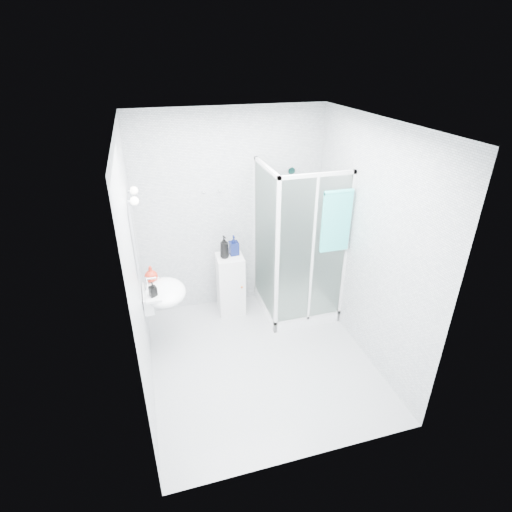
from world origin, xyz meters
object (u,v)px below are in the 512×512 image
object	(u,v)px
wall_basin	(162,293)
soap_dispenser_black	(153,289)
soap_dispenser_orange	(151,274)
storage_cabinet	(231,284)
hand_towel	(336,220)
shampoo_bottle_b	(234,245)
shower_enclosure	(293,284)
shampoo_bottle_a	(224,247)

from	to	relation	value
wall_basin	soap_dispenser_black	distance (m)	0.22
soap_dispenser_orange	soap_dispenser_black	xyz separation A→B (m)	(0.00, -0.31, -0.01)
storage_cabinet	hand_towel	distance (m)	1.66
storage_cabinet	soap_dispenser_black	bearing A→B (deg)	-140.65
wall_basin	hand_towel	xyz separation A→B (m)	(1.98, -0.09, 0.67)
storage_cabinet	shampoo_bottle_b	xyz separation A→B (m)	(0.07, 0.05, 0.54)
shower_enclosure	hand_towel	xyz separation A→B (m)	(0.32, -0.40, 1.02)
wall_basin	shampoo_bottle_b	xyz separation A→B (m)	(0.96, 0.64, 0.15)
shampoo_bottle_b	soap_dispenser_orange	size ratio (longest dim) A/B	1.38
storage_cabinet	shampoo_bottle_a	xyz separation A→B (m)	(-0.07, -0.01, 0.56)
storage_cabinet	shampoo_bottle_b	distance (m)	0.54
storage_cabinet	soap_dispenser_orange	distance (m)	1.20
storage_cabinet	soap_dispenser_orange	size ratio (longest dim) A/B	4.38
shampoo_bottle_b	shower_enclosure	bearing A→B (deg)	-24.64
soap_dispenser_orange	storage_cabinet	bearing A→B (deg)	23.27
shampoo_bottle_a	soap_dispenser_orange	size ratio (longest dim) A/B	1.57
wall_basin	soap_dispenser_black	xyz separation A→B (m)	(-0.09, -0.14, 0.15)
shower_enclosure	soap_dispenser_black	bearing A→B (deg)	-165.33
shower_enclosure	shampoo_bottle_a	distance (m)	1.02
storage_cabinet	hand_towel	bearing A→B (deg)	-29.11
hand_towel	soap_dispenser_orange	distance (m)	2.15
shampoo_bottle_b	soap_dispenser_black	size ratio (longest dim) A/B	1.60
shower_enclosure	shampoo_bottle_b	bearing A→B (deg)	155.36
wall_basin	soap_dispenser_black	bearing A→B (deg)	-123.09
wall_basin	soap_dispenser_orange	size ratio (longest dim) A/B	2.99
shower_enclosure	storage_cabinet	world-z (taller)	shower_enclosure
shampoo_bottle_a	soap_dispenser_black	xyz separation A→B (m)	(-0.91, -0.72, -0.02)
shower_enclosure	hand_towel	size ratio (longest dim) A/B	2.75
storage_cabinet	soap_dispenser_black	size ratio (longest dim) A/B	5.10
storage_cabinet	shampoo_bottle_a	distance (m)	0.56
soap_dispenser_black	storage_cabinet	bearing A→B (deg)	36.71
shower_enclosure	shampoo_bottle_a	bearing A→B (deg)	162.22
hand_towel	soap_dispenser_orange	xyz separation A→B (m)	(-2.07, 0.25, -0.51)
shower_enclosure	hand_towel	bearing A→B (deg)	-51.42
storage_cabinet	shampoo_bottle_a	world-z (taller)	shampoo_bottle_a
wall_basin	shampoo_bottle_a	bearing A→B (deg)	35.41
storage_cabinet	hand_towel	xyz separation A→B (m)	(1.09, -0.67, 1.06)
shampoo_bottle_a	soap_dispenser_black	bearing A→B (deg)	-141.56
hand_towel	shampoo_bottle_b	bearing A→B (deg)	144.70
wall_basin	soap_dispenser_orange	distance (m)	0.25
shampoo_bottle_a	shampoo_bottle_b	world-z (taller)	shampoo_bottle_a
wall_basin	hand_towel	size ratio (longest dim) A/B	0.77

